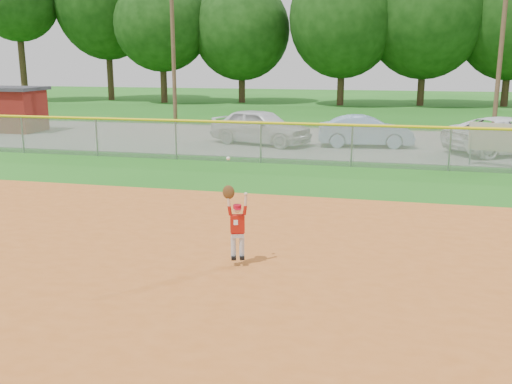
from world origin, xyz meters
The scene contains 12 objects.
ground centered at (0.00, 0.00, 0.00)m, with size 120.00×120.00×0.00m, color #1D6316.
clay_infield centered at (0.00, -3.00, 0.02)m, with size 24.00×16.00×0.04m, color #B75C21.
parking_strip centered at (0.00, 16.00, 0.01)m, with size 44.00×10.00×0.03m, color gray.
car_white_a centered at (-1.02, 14.44, 0.82)m, with size 1.86×4.63×1.58m, color silver.
car_blue centered at (3.60, 14.78, 0.70)m, with size 1.42×4.07×1.34m, color #83A1C4.
car_white_b centered at (9.38, 14.29, 0.77)m, with size 2.44×5.29×1.47m, color white.
utility_shed centered at (-14.65, 15.90, 1.20)m, with size 3.13×2.44×2.34m.
sponsor_sign centered at (8.25, 11.00, 1.05)m, with size 1.68×0.70×1.59m.
outfield_fence centered at (0.00, 10.00, 0.88)m, with size 40.06×0.10×1.55m.
power_lines centered at (1.00, 22.00, 4.68)m, with size 19.40×0.24×9.00m.
tree_line centered at (0.96, 37.90, 7.53)m, with size 62.37×13.00×14.43m.
ballplayer centered at (1.95, -0.65, 0.87)m, with size 0.46×0.25×1.94m.
Camera 1 is at (4.62, -10.40, 3.84)m, focal length 40.00 mm.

